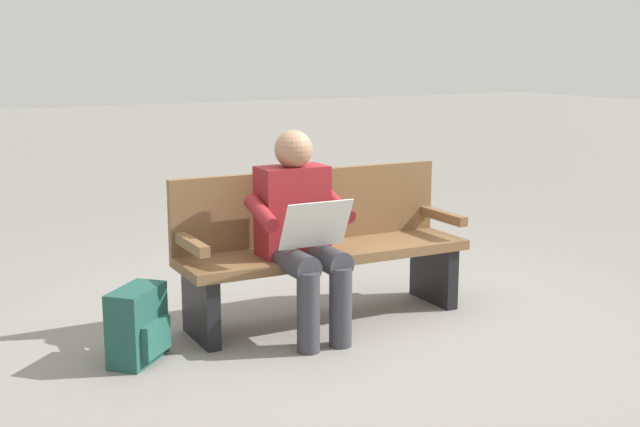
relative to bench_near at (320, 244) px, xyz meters
The scene contains 4 objects.
ground_plane 0.46m from the bench_near, 88.21° to the left, with size 40.00×40.00×0.00m, color gray.
bench_near is the anchor object (origin of this frame).
person_seated 0.38m from the bench_near, 41.87° to the left, with size 0.58×0.58×1.18m.
backpack 1.25m from the bench_near, ahead, with size 0.38×0.38×0.40m.
Camera 1 is at (2.43, 4.24, 1.63)m, focal length 46.81 mm.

